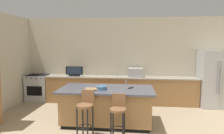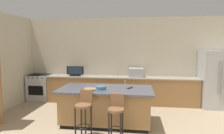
{
  "view_description": "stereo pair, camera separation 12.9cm",
  "coord_description": "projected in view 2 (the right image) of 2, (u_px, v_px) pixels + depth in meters",
  "views": [
    {
      "loc": [
        0.37,
        -2.56,
        1.96
      ],
      "look_at": [
        -0.22,
        2.94,
        1.35
      ],
      "focal_mm": 30.65,
      "sensor_mm": 36.0,
      "label": 1
    },
    {
      "loc": [
        0.5,
        -2.54,
        1.96
      ],
      "look_at": [
        -0.22,
        2.94,
        1.35
      ],
      "focal_mm": 30.65,
      "sensor_mm": 36.0,
      "label": 2
    }
  ],
  "objects": [
    {
      "name": "cell_phone",
      "position": [
        94.0,
        90.0,
        4.57
      ],
      "size": [
        0.12,
        0.16,
        0.01
      ],
      "primitive_type": "cube",
      "rotation": [
        0.0,
        0.0,
        0.35
      ],
      "color": "black",
      "rests_on": "kitchen_island"
    },
    {
      "name": "fruit_bowl",
      "position": [
        101.0,
        88.0,
        4.63
      ],
      "size": [
        0.25,
        0.25,
        0.08
      ],
      "primitive_type": "cylinder",
      "color": "#3F668C",
      "rests_on": "kitchen_island"
    },
    {
      "name": "wall_back",
      "position": [
        123.0,
        60.0,
        6.81
      ],
      "size": [
        7.37,
        0.12,
        2.93
      ],
      "primitive_type": "cube",
      "color": "beige",
      "rests_on": "ground_plane"
    },
    {
      "name": "tv_monitor",
      "position": [
        75.0,
        72.0,
        6.64
      ],
      "size": [
        0.59,
        0.16,
        0.34
      ],
      "color": "black",
      "rests_on": "counter_back"
    },
    {
      "name": "refrigerator",
      "position": [
        215.0,
        79.0,
        6.04
      ],
      "size": [
        0.86,
        0.79,
        1.83
      ],
      "color": "#B7BABF",
      "rests_on": "ground_plane"
    },
    {
      "name": "tv_remote",
      "position": [
        130.0,
        88.0,
        4.76
      ],
      "size": [
        0.13,
        0.16,
        0.02
      ],
      "primitive_type": "cube",
      "rotation": [
        0.0,
        0.0,
        -0.61
      ],
      "color": "black",
      "rests_on": "kitchen_island"
    },
    {
      "name": "bar_stool_right",
      "position": [
        116.0,
        113.0,
        3.97
      ],
      "size": [
        0.34,
        0.35,
        0.96
      ],
      "rotation": [
        0.0,
        0.0,
        -0.08
      ],
      "color": "brown",
      "rests_on": "ground_plane"
    },
    {
      "name": "counter_back",
      "position": [
        121.0,
        90.0,
        6.55
      ],
      "size": [
        5.1,
        0.62,
        0.92
      ],
      "color": "#9E7042",
      "rests_on": "ground_plane"
    },
    {
      "name": "cutting_board",
      "position": [
        92.0,
        89.0,
        4.65
      ],
      "size": [
        0.38,
        0.25,
        0.02
      ],
      "primitive_type": "cube",
      "rotation": [
        0.0,
        0.0,
        0.07
      ],
      "color": "#A87F51",
      "rests_on": "kitchen_island"
    },
    {
      "name": "range_oven",
      "position": [
        40.0,
        87.0,
        6.93
      ],
      "size": [
        0.78,
        0.63,
        0.94
      ],
      "color": "#B7BABF",
      "rests_on": "ground_plane"
    },
    {
      "name": "bar_stool_left",
      "position": [
        84.0,
        110.0,
        4.05
      ],
      "size": [
        0.35,
        0.37,
        1.02
      ],
      "rotation": [
        0.0,
        0.0,
        -0.25
      ],
      "color": "brown",
      "rests_on": "ground_plane"
    },
    {
      "name": "kitchen_island",
      "position": [
        106.0,
        106.0,
        4.8
      ],
      "size": [
        2.32,
        1.13,
        0.91
      ],
      "color": "black",
      "rests_on": "ground_plane"
    },
    {
      "name": "sink_faucet_back",
      "position": [
        118.0,
        73.0,
        6.6
      ],
      "size": [
        0.02,
        0.02,
        0.24
      ],
      "primitive_type": "cylinder",
      "color": "#B2B2B7",
      "rests_on": "counter_back"
    },
    {
      "name": "sink_faucet_island",
      "position": [
        125.0,
        84.0,
        4.68
      ],
      "size": [
        0.02,
        0.02,
        0.22
      ],
      "primitive_type": "cylinder",
      "color": "#B2B2B7",
      "rests_on": "kitchen_island"
    },
    {
      "name": "microwave",
      "position": [
        136.0,
        73.0,
        6.42
      ],
      "size": [
        0.48,
        0.36,
        0.3
      ],
      "primitive_type": "cube",
      "color": "#B7BABF",
      "rests_on": "counter_back"
    }
  ]
}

